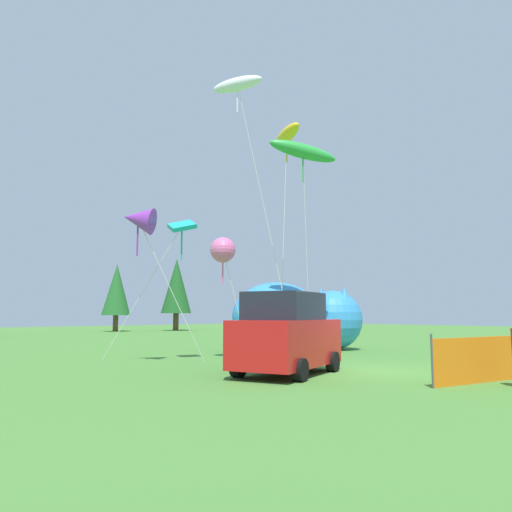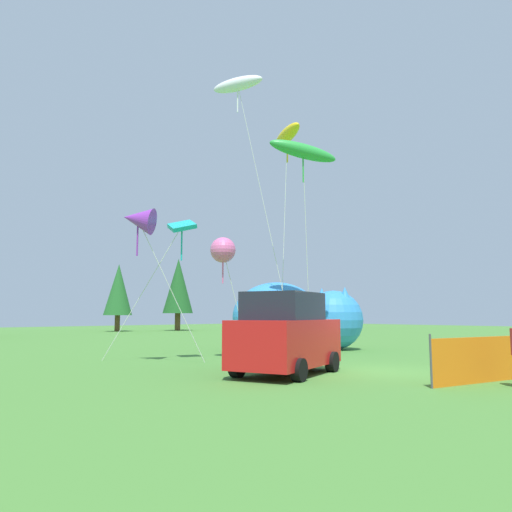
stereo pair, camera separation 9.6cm
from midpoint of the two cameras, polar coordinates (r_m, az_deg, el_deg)
name	(u,v)px [view 1 (the left image)]	position (r m, az deg, el deg)	size (l,w,h in m)	color
ground_plane	(378,372)	(15.65, 13.64, -12.73)	(120.00, 120.00, 0.00)	#477F33
parked_car	(287,335)	(14.42, 3.35, -8.99)	(4.41, 3.07, 2.32)	red
folding_chair	(468,353)	(16.54, 22.94, -10.18)	(0.55, 0.56, 0.90)	black
inflatable_cat	(295,319)	(23.50, 4.39, -7.23)	(6.82, 4.54, 3.16)	#338CD8
safety_fence	(512,357)	(15.07, 27.05, -10.27)	(6.22, 1.32, 1.25)	orange
kite_green_fish	(303,152)	(20.79, 5.24, 11.79)	(2.87, 1.95, 8.90)	silver
kite_white_ghost	(238,85)	(23.63, -2.24, 18.91)	(2.84, 2.82, 12.37)	silver
kite_purple_delta	(138,220)	(18.13, -13.47, 4.07)	(2.93, 1.92, 5.60)	silver
kite_yellow_hero	(287,136)	(23.62, 3.42, 13.56)	(1.88, 2.80, 10.26)	silver
kite_pink_octopus	(223,250)	(19.40, -3.94, 0.67)	(1.61, 0.99, 4.68)	silver
kite_teal_diamond	(181,228)	(18.83, -8.72, 3.17)	(2.49, 2.81, 5.32)	silver
horizon_tree_east	(176,286)	(52.66, -9.13, -3.42)	(3.13, 3.13, 7.47)	brown
horizon_tree_northeast	(117,290)	(51.24, -15.70, -3.74)	(2.78, 2.78, 6.64)	brown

